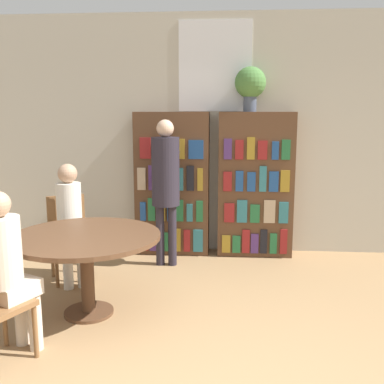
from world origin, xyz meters
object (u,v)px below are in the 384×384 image
object	(u,v)px
flower_vase	(250,84)
chair_left_side	(68,233)
bookshelf_right	(255,185)
seated_reader_right	(7,263)
seated_reader_left	(70,216)
reading_table	(86,246)
librarian_standing	(166,177)
bookshelf_left	(172,184)

from	to	relation	value
flower_vase	chair_left_side	world-z (taller)	flower_vase
bookshelf_right	seated_reader_right	xyz separation A→B (m)	(-1.93, -2.60, -0.17)
seated_reader_left	chair_left_side	bearing A→B (deg)	-90.00
flower_vase	chair_left_side	xyz separation A→B (m)	(-1.97, -1.00, -1.62)
reading_table	seated_reader_right	distance (m)	0.82
bookshelf_right	seated_reader_left	size ratio (longest dim) A/B	1.41
chair_left_side	librarian_standing	size ratio (longest dim) A/B	0.53
reading_table	seated_reader_left	world-z (taller)	seated_reader_left
bookshelf_left	chair_left_side	world-z (taller)	bookshelf_left
bookshelf_left	bookshelf_right	bearing A→B (deg)	-0.00
bookshelf_left	seated_reader_right	size ratio (longest dim) A/B	1.43
flower_vase	reading_table	xyz separation A→B (m)	(-1.49, -1.87, -1.49)
bookshelf_left	seated_reader_right	distance (m)	2.75
bookshelf_left	librarian_standing	size ratio (longest dim) A/B	1.05
flower_vase	librarian_standing	world-z (taller)	flower_vase
bookshelf_right	librarian_standing	distance (m)	1.18
reading_table	seated_reader_left	distance (m)	0.82
seated_reader_left	seated_reader_right	xyz separation A→B (m)	(0.04, -1.45, -0.00)
chair_left_side	librarian_standing	bearing A→B (deg)	177.52
bookshelf_left	seated_reader_right	bearing A→B (deg)	-108.83
reading_table	seated_reader_left	size ratio (longest dim) A/B	1.03
bookshelf_right	reading_table	xyz separation A→B (m)	(-1.58, -1.86, -0.26)
chair_left_side	seated_reader_right	bearing A→B (deg)	65.85
seated_reader_right	librarian_standing	bearing A→B (deg)	92.73
reading_table	chair_left_side	size ratio (longest dim) A/B	1.45
reading_table	flower_vase	bearing A→B (deg)	51.37
bookshelf_left	librarian_standing	distance (m)	0.53
seated_reader_left	librarian_standing	size ratio (longest dim) A/B	0.74
bookshelf_right	seated_reader_left	bearing A→B (deg)	-149.73
bookshelf_left	chair_left_side	bearing A→B (deg)	-135.59
bookshelf_right	seated_reader_left	distance (m)	2.29
bookshelf_left	seated_reader_left	world-z (taller)	bookshelf_left
seated_reader_right	bookshelf_right	bearing A→B (deg)	78.71
chair_left_side	seated_reader_left	distance (m)	0.29
flower_vase	chair_left_side	size ratio (longest dim) A/B	0.60
seated_reader_left	librarian_standing	xyz separation A→B (m)	(0.91, 0.65, 0.33)
seated_reader_right	librarian_standing	size ratio (longest dim) A/B	0.73
flower_vase	reading_table	size ratio (longest dim) A/B	0.41
bookshelf_right	chair_left_side	xyz separation A→B (m)	(-2.06, -0.99, -0.39)
bookshelf_left	seated_reader_left	bearing A→B (deg)	-128.87
bookshelf_right	flower_vase	distance (m)	1.23
seated_reader_left	bookshelf_right	bearing A→B (deg)	-178.42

